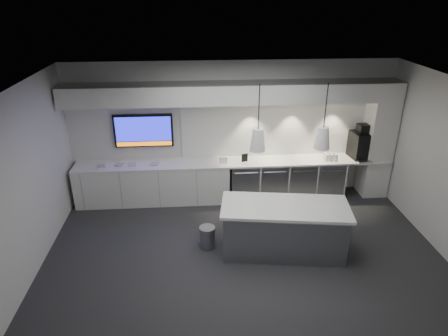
{
  "coord_description": "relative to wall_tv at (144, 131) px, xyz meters",
  "views": [
    {
      "loc": [
        -0.8,
        -5.74,
        4.33
      ],
      "look_at": [
        -0.28,
        1.1,
        1.23
      ],
      "focal_mm": 32.0,
      "sensor_mm": 36.0,
      "label": 1
    }
  ],
  "objects": [
    {
      "name": "tray_b",
      "position": [
        -0.53,
        -0.29,
        -0.65
      ],
      "size": [
        0.2,
        0.2,
        0.02
      ],
      "primitive_type": "cube",
      "rotation": [
        0.0,
        0.0,
        -0.29
      ],
      "color": "#A6A6A6",
      "rests_on": "back_counter"
    },
    {
      "name": "floor",
      "position": [
        1.9,
        -2.45,
        -1.56
      ],
      "size": [
        7.0,
        7.0,
        0.0
      ],
      "primitive_type": "plane",
      "color": "#28282A",
      "rests_on": "ground"
    },
    {
      "name": "tray_a",
      "position": [
        -0.9,
        -0.35,
        -0.65
      ],
      "size": [
        0.19,
        0.19,
        0.02
      ],
      "primitive_type": "cube",
      "rotation": [
        0.0,
        0.0,
        0.18
      ],
      "color": "#A6A6A6",
      "rests_on": "back_counter"
    },
    {
      "name": "fridge_unit_b",
      "position": [
        2.78,
        -0.27,
        -1.13
      ],
      "size": [
        0.6,
        0.61,
        0.85
      ],
      "primitive_type": "cube",
      "color": "#92949A",
      "rests_on": "floor"
    },
    {
      "name": "pendant_right",
      "position": [
        3.12,
        -2.33,
        0.59
      ],
      "size": [
        0.25,
        0.25,
        1.06
      ],
      "color": "silver",
      "rests_on": "ceiling"
    },
    {
      "name": "fridge_unit_d",
      "position": [
        4.04,
        -0.27,
        -1.13
      ],
      "size": [
        0.6,
        0.61,
        0.85
      ],
      "primitive_type": "cube",
      "color": "#92949A",
      "rests_on": "floor"
    },
    {
      "name": "wall_tv",
      "position": [
        0.0,
        0.0,
        0.0
      ],
      "size": [
        1.25,
        0.07,
        0.72
      ],
      "color": "black",
      "rests_on": "wall_back"
    },
    {
      "name": "coffee_machine",
      "position": [
        4.72,
        -0.25,
        -0.35
      ],
      "size": [
        0.47,
        0.63,
        0.76
      ],
      "rotation": [
        0.0,
        0.0,
        0.11
      ],
      "color": "black",
      "rests_on": "back_counter"
    },
    {
      "name": "cup_cluster",
      "position": [
        4.03,
        -0.36,
        -0.58
      ],
      "size": [
        0.28,
        0.18,
        0.15
      ],
      "primitive_type": null,
      "color": "white",
      "rests_on": "back_counter"
    },
    {
      "name": "wall_back",
      "position": [
        1.9,
        0.05,
        -0.06
      ],
      "size": [
        7.0,
        0.0,
        7.0
      ],
      "primitive_type": "plane",
      "rotation": [
        1.57,
        0.0,
        0.0
      ],
      "color": "silver",
      "rests_on": "floor"
    },
    {
      "name": "fridge_unit_c",
      "position": [
        3.41,
        -0.27,
        -1.13
      ],
      "size": [
        0.6,
        0.61,
        0.85
      ],
      "primitive_type": "cube",
      "color": "#92949A",
      "rests_on": "floor"
    },
    {
      "name": "fridge_unit_a",
      "position": [
        2.15,
        -0.27,
        -1.13
      ],
      "size": [
        0.6,
        0.61,
        0.85
      ],
      "primitive_type": "cube",
      "color": "#92949A",
      "rests_on": "floor"
    },
    {
      "name": "island",
      "position": [
        2.6,
        -2.33,
        -1.09
      ],
      "size": [
        2.3,
        1.24,
        0.93
      ],
      "rotation": [
        0.0,
        0.0,
        -0.14
      ],
      "color": "#92949A",
      "rests_on": "floor"
    },
    {
      "name": "soffit",
      "position": [
        1.9,
        -0.25,
        0.84
      ],
      "size": [
        6.9,
        0.6,
        0.4
      ],
      "primitive_type": "cube",
      "color": "silver",
      "rests_on": "wall_back"
    },
    {
      "name": "back_counter",
      "position": [
        1.9,
        -0.27,
        -0.68
      ],
      "size": [
        6.8,
        0.65,
        0.04
      ],
      "primitive_type": "cube",
      "color": "white",
      "rests_on": "left_base_cabinets"
    },
    {
      "name": "left_base_cabinets",
      "position": [
        0.15,
        -0.27,
        -1.13
      ],
      "size": [
        3.3,
        0.63,
        0.86
      ],
      "primitive_type": "cube",
      "color": "silver",
      "rests_on": "floor"
    },
    {
      "name": "tray_c",
      "position": [
        -0.26,
        -0.31,
        -0.65
      ],
      "size": [
        0.18,
        0.18,
        0.02
      ],
      "primitive_type": "cube",
      "rotation": [
        0.0,
        0.0,
        0.14
      ],
      "color": "#A6A6A6",
      "rests_on": "back_counter"
    },
    {
      "name": "bin",
      "position": [
        1.26,
        -2.09,
        -1.36
      ],
      "size": [
        0.35,
        0.35,
        0.41
      ],
      "primitive_type": "cylinder",
      "rotation": [
        0.0,
        0.0,
        0.25
      ],
      "color": "#92949A",
      "rests_on": "floor"
    },
    {
      "name": "sign_white",
      "position": [
        1.68,
        -0.36,
        -0.59
      ],
      "size": [
        0.18,
        0.03,
        0.14
      ],
      "primitive_type": "cube",
      "rotation": [
        0.0,
        0.0,
        0.03
      ],
      "color": "white",
      "rests_on": "back_counter"
    },
    {
      "name": "tray_d",
      "position": [
        0.21,
        -0.31,
        -0.65
      ],
      "size": [
        0.2,
        0.2,
        0.02
      ],
      "primitive_type": "cube",
      "rotation": [
        0.0,
        0.0,
        -0.29
      ],
      "color": "#A6A6A6",
      "rests_on": "back_counter"
    },
    {
      "name": "wall_left",
      "position": [
        -1.6,
        -2.45,
        -0.06
      ],
      "size": [
        0.0,
        7.0,
        7.0
      ],
      "primitive_type": "plane",
      "rotation": [
        1.57,
        0.0,
        1.57
      ],
      "color": "silver",
      "rests_on": "floor"
    },
    {
      "name": "ceiling",
      "position": [
        1.9,
        -2.45,
        1.44
      ],
      "size": [
        7.0,
        7.0,
        0.0
      ],
      "primitive_type": "plane",
      "rotation": [
        3.14,
        0.0,
        0.0
      ],
      "color": "black",
      "rests_on": "wall_back"
    },
    {
      "name": "backsplash",
      "position": [
        3.1,
        0.03,
        -0.01
      ],
      "size": [
        4.6,
        0.03,
        1.3
      ],
      "primitive_type": "cube",
      "color": "silver",
      "rests_on": "wall_back"
    },
    {
      "name": "sign_black",
      "position": [
        2.15,
        -0.3,
        -0.57
      ],
      "size": [
        0.14,
        0.06,
        0.18
      ],
      "primitive_type": "cube",
      "rotation": [
        0.0,
        0.0,
        0.29
      ],
      "color": "black",
      "rests_on": "back_counter"
    },
    {
      "name": "column",
      "position": [
        5.1,
        -0.25,
        -0.26
      ],
      "size": [
        0.55,
        0.55,
        2.6
      ],
      "primitive_type": "cube",
      "color": "silver",
      "rests_on": "floor"
    },
    {
      "name": "pendant_left",
      "position": [
        2.08,
        -2.33,
        0.59
      ],
      "size": [
        0.25,
        0.25,
        1.06
      ],
      "color": "silver",
      "rests_on": "ceiling"
    },
    {
      "name": "wall_front",
      "position": [
        1.9,
        -4.95,
        -0.06
      ],
      "size": [
        7.0,
        0.0,
        7.0
      ],
      "primitive_type": "plane",
      "rotation": [
        -1.57,
        0.0,
        0.0
      ],
      "color": "silver",
      "rests_on": "floor"
    }
  ]
}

